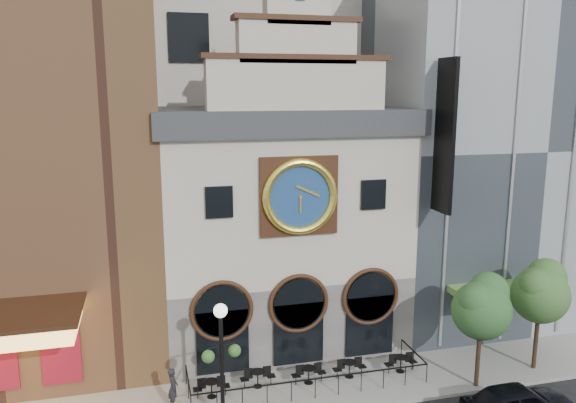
# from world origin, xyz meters

# --- Properties ---
(sidewalk) EXTENTS (44.00, 5.00, 0.15)m
(sidewalk) POSITION_xyz_m (0.00, 2.50, 0.07)
(sidewalk) COLOR gray
(sidewalk) RESTS_ON ground
(clock_building) EXTENTS (12.60, 8.78, 18.65)m
(clock_building) POSITION_xyz_m (0.00, 7.82, 6.69)
(clock_building) COLOR #605E5B
(clock_building) RESTS_ON ground
(theater_building) EXTENTS (14.00, 15.60, 25.00)m
(theater_building) POSITION_xyz_m (-13.00, 9.96, 12.60)
(theater_building) COLOR brown
(theater_building) RESTS_ON ground
(retail_building) EXTENTS (14.00, 14.40, 20.00)m
(retail_building) POSITION_xyz_m (12.99, 9.99, 10.14)
(retail_building) COLOR gray
(retail_building) RESTS_ON ground
(cafe_railing) EXTENTS (10.60, 2.60, 0.90)m
(cafe_railing) POSITION_xyz_m (0.00, 2.50, 0.60)
(cafe_railing) COLOR black
(cafe_railing) RESTS_ON sidewalk
(bistro_0) EXTENTS (1.58, 0.68, 0.90)m
(bistro_0) POSITION_xyz_m (-4.32, 2.39, 0.61)
(bistro_0) COLOR black
(bistro_0) RESTS_ON sidewalk
(bistro_1) EXTENTS (1.58, 0.68, 0.90)m
(bistro_1) POSITION_xyz_m (-2.22, 2.74, 0.61)
(bistro_1) COLOR black
(bistro_1) RESTS_ON sidewalk
(bistro_2) EXTENTS (1.58, 0.68, 0.90)m
(bistro_2) POSITION_xyz_m (0.09, 2.47, 0.61)
(bistro_2) COLOR black
(bistro_2) RESTS_ON sidewalk
(bistro_3) EXTENTS (1.58, 0.68, 0.90)m
(bistro_3) POSITION_xyz_m (2.07, 2.53, 0.61)
(bistro_3) COLOR black
(bistro_3) RESTS_ON sidewalk
(bistro_4) EXTENTS (1.58, 0.68, 0.90)m
(bistro_4) POSITION_xyz_m (4.59, 2.39, 0.61)
(bistro_4) COLOR black
(bistro_4) RESTS_ON sidewalk
(car_right) EXTENTS (4.78, 2.02, 1.61)m
(car_right) POSITION_xyz_m (7.50, -2.31, 0.81)
(car_right) COLOR black
(car_right) RESTS_ON ground
(pedestrian) EXTENTS (0.44, 0.65, 1.74)m
(pedestrian) POSITION_xyz_m (-5.96, 2.05, 1.02)
(pedestrian) COLOR black
(pedestrian) RESTS_ON sidewalk
(lamppost) EXTENTS (1.58, 0.75, 5.03)m
(lamppost) POSITION_xyz_m (-4.10, 0.40, 3.26)
(lamppost) COLOR black
(lamppost) RESTS_ON sidewalk
(tree_left) EXTENTS (2.69, 2.59, 5.18)m
(tree_left) POSITION_xyz_m (7.39, 0.43, 3.95)
(tree_left) COLOR #382619
(tree_left) RESTS_ON sidewalk
(tree_right) EXTENTS (2.75, 2.65, 5.30)m
(tree_right) POSITION_xyz_m (11.00, 1.20, 4.04)
(tree_right) COLOR #382619
(tree_right) RESTS_ON sidewalk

